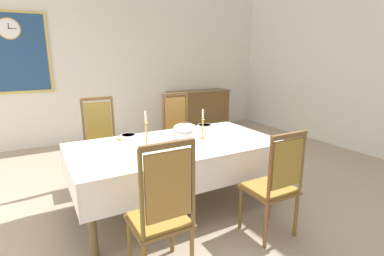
{
  "coord_description": "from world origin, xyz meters",
  "views": [
    {
      "loc": [
        -1.36,
        -2.94,
        1.7
      ],
      "look_at": [
        0.16,
        -0.21,
        0.92
      ],
      "focal_mm": 27.43,
      "sensor_mm": 36.0,
      "label": 1
    }
  ],
  "objects_px": {
    "bowl_near_right": "(205,126)",
    "mounted_clock": "(9,29)",
    "chair_north_b": "(179,132)",
    "sideboard": "(199,110)",
    "dining_table": "(176,149)",
    "soup_tureen": "(185,132)",
    "chair_north_a": "(102,142)",
    "framed_painting": "(15,53)",
    "spoon_secondary": "(211,126)",
    "candlestick_east": "(203,127)",
    "chair_south_b": "(275,183)",
    "chair_south_a": "(162,212)",
    "bowl_near_left": "(128,136)",
    "spoon_primary": "(117,139)",
    "candlestick_west": "(146,133)"
  },
  "relations": [
    {
      "from": "chair_north_b",
      "to": "spoon_secondary",
      "type": "bearing_deg",
      "value": 114.03
    },
    {
      "from": "chair_south_a",
      "to": "soup_tureen",
      "type": "xyz_separation_m",
      "value": [
        0.71,
        1.0,
        0.29
      ]
    },
    {
      "from": "chair_south_a",
      "to": "bowl_near_left",
      "type": "xyz_separation_m",
      "value": [
        0.19,
        1.43,
        0.2
      ]
    },
    {
      "from": "bowl_near_right",
      "to": "mounted_clock",
      "type": "xyz_separation_m",
      "value": [
        -2.18,
        2.75,
        1.35
      ]
    },
    {
      "from": "chair_north_a",
      "to": "bowl_near_right",
      "type": "distance_m",
      "value": 1.38
    },
    {
      "from": "chair_south_a",
      "to": "spoon_secondary",
      "type": "distance_m",
      "value": 2.01
    },
    {
      "from": "chair_south_b",
      "to": "chair_north_a",
      "type": "bearing_deg",
      "value": 119.7
    },
    {
      "from": "candlestick_east",
      "to": "sideboard",
      "type": "distance_m",
      "value": 3.41
    },
    {
      "from": "soup_tureen",
      "to": "mounted_clock",
      "type": "bearing_deg",
      "value": 117.33
    },
    {
      "from": "chair_south_a",
      "to": "sideboard",
      "type": "distance_m",
      "value": 4.73
    },
    {
      "from": "mounted_clock",
      "to": "framed_painting",
      "type": "xyz_separation_m",
      "value": [
        0.03,
        0.01,
        -0.39
      ]
    },
    {
      "from": "dining_table",
      "to": "mounted_clock",
      "type": "xyz_separation_m",
      "value": [
        -1.54,
        3.19,
        1.45
      ]
    },
    {
      "from": "chair_south_b",
      "to": "mounted_clock",
      "type": "relative_size",
      "value": 2.99
    },
    {
      "from": "chair_north_b",
      "to": "bowl_near_right",
      "type": "bearing_deg",
      "value": 101.33
    },
    {
      "from": "chair_south_a",
      "to": "bowl_near_left",
      "type": "distance_m",
      "value": 1.45
    },
    {
      "from": "dining_table",
      "to": "candlestick_east",
      "type": "height_order",
      "value": "candlestick_east"
    },
    {
      "from": "soup_tureen",
      "to": "chair_north_a",
      "type": "bearing_deg",
      "value": 125.62
    },
    {
      "from": "sideboard",
      "to": "dining_table",
      "type": "bearing_deg",
      "value": 55.63
    },
    {
      "from": "mounted_clock",
      "to": "spoon_primary",
      "type": "bearing_deg",
      "value": -69.91
    },
    {
      "from": "bowl_near_left",
      "to": "spoon_secondary",
      "type": "height_order",
      "value": "bowl_near_left"
    },
    {
      "from": "spoon_primary",
      "to": "sideboard",
      "type": "xyz_separation_m",
      "value": [
        2.55,
        2.49,
        -0.3
      ]
    },
    {
      "from": "spoon_secondary",
      "to": "chair_south_b",
      "type": "bearing_deg",
      "value": -107.64
    },
    {
      "from": "chair_north_a",
      "to": "framed_painting",
      "type": "bearing_deg",
      "value": -67.75
    },
    {
      "from": "dining_table",
      "to": "chair_north_b",
      "type": "bearing_deg",
      "value": 61.95
    },
    {
      "from": "chair_north_a",
      "to": "framed_painting",
      "type": "relative_size",
      "value": 0.84
    },
    {
      "from": "candlestick_west",
      "to": "bowl_near_right",
      "type": "xyz_separation_m",
      "value": [
        0.99,
        0.44,
        -0.14
      ]
    },
    {
      "from": "bowl_near_right",
      "to": "framed_painting",
      "type": "distance_m",
      "value": 3.62
    },
    {
      "from": "bowl_near_left",
      "to": "spoon_secondary",
      "type": "bearing_deg",
      "value": 1.73
    },
    {
      "from": "chair_south_a",
      "to": "bowl_near_left",
      "type": "height_order",
      "value": "chair_south_a"
    },
    {
      "from": "soup_tureen",
      "to": "bowl_near_right",
      "type": "relative_size",
      "value": 1.47
    },
    {
      "from": "dining_table",
      "to": "candlestick_west",
      "type": "bearing_deg",
      "value": 180.0
    },
    {
      "from": "candlestick_east",
      "to": "spoon_secondary",
      "type": "relative_size",
      "value": 1.96
    },
    {
      "from": "bowl_near_left",
      "to": "framed_painting",
      "type": "relative_size",
      "value": 0.14
    },
    {
      "from": "candlestick_east",
      "to": "sideboard",
      "type": "relative_size",
      "value": 0.24
    },
    {
      "from": "spoon_primary",
      "to": "sideboard",
      "type": "bearing_deg",
      "value": 36.08
    },
    {
      "from": "spoon_secondary",
      "to": "sideboard",
      "type": "distance_m",
      "value": 2.79
    },
    {
      "from": "chair_south_a",
      "to": "bowl_near_right",
      "type": "bearing_deg",
      "value": 49.08
    },
    {
      "from": "candlestick_east",
      "to": "spoon_primary",
      "type": "bearing_deg",
      "value": 152.62
    },
    {
      "from": "spoon_primary",
      "to": "framed_painting",
      "type": "height_order",
      "value": "framed_painting"
    },
    {
      "from": "chair_north_b",
      "to": "spoon_primary",
      "type": "relative_size",
      "value": 6.5
    },
    {
      "from": "chair_north_b",
      "to": "spoon_primary",
      "type": "distance_m",
      "value": 1.21
    },
    {
      "from": "chair_north_b",
      "to": "sideboard",
      "type": "xyz_separation_m",
      "value": [
        1.48,
        1.95,
        -0.12
      ]
    },
    {
      "from": "dining_table",
      "to": "chair_south_b",
      "type": "bearing_deg",
      "value": -61.81
    },
    {
      "from": "framed_painting",
      "to": "bowl_near_left",
      "type": "bearing_deg",
      "value": -68.42
    },
    {
      "from": "chair_north_b",
      "to": "chair_north_a",
      "type": "bearing_deg",
      "value": -0.04
    },
    {
      "from": "candlestick_west",
      "to": "dining_table",
      "type": "bearing_deg",
      "value": 0.0
    },
    {
      "from": "chair_south_a",
      "to": "mounted_clock",
      "type": "distance_m",
      "value": 4.56
    },
    {
      "from": "soup_tureen",
      "to": "mounted_clock",
      "type": "relative_size",
      "value": 0.82
    },
    {
      "from": "chair_north_b",
      "to": "spoon_secondary",
      "type": "relative_size",
      "value": 6.5
    },
    {
      "from": "chair_south_a",
      "to": "mounted_clock",
      "type": "relative_size",
      "value": 3.23
    }
  ]
}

